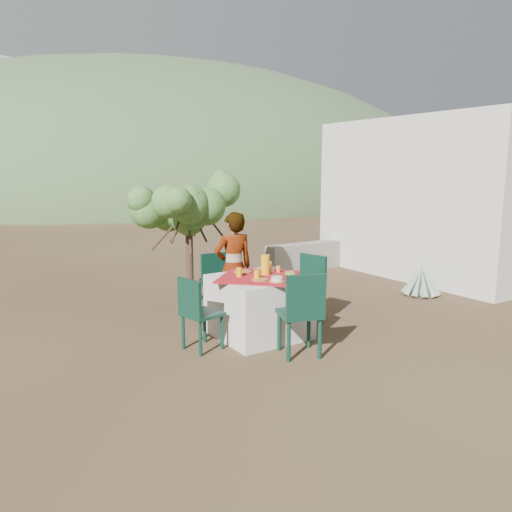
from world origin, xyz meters
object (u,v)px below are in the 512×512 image
(chair_far, at_px, (218,281))
(agave, at_px, (421,282))
(table, at_px, (259,306))
(chair_right, at_px, (308,286))
(shrub_tree, at_px, (190,213))
(guesthouse, at_px, (450,197))
(chair_near, at_px, (302,311))
(chair_left, at_px, (197,311))
(juice_pitcher, at_px, (265,265))
(person, at_px, (234,267))

(chair_far, bearing_deg, agave, -11.90)
(table, relative_size, chair_far, 1.47)
(chair_right, relative_size, shrub_tree, 0.52)
(chair_far, relative_size, guesthouse, 0.21)
(chair_near, height_order, chair_left, chair_near)
(chair_near, bearing_deg, shrub_tree, -71.57)
(chair_left, relative_size, guesthouse, 0.20)
(chair_left, distance_m, chair_right, 1.72)
(table, xyz_separation_m, chair_far, (-0.00, 1.06, 0.11))
(chair_right, relative_size, juice_pitcher, 3.75)
(agave, bearing_deg, guesthouse, 27.66)
(table, height_order, guesthouse, guesthouse)
(chair_left, height_order, chair_right, chair_right)
(shrub_tree, bearing_deg, agave, -27.15)
(chair_right, relative_size, guesthouse, 0.22)
(chair_far, height_order, chair_left, chair_far)
(table, xyz_separation_m, chair_near, (0.00, -0.86, 0.15))
(chair_far, bearing_deg, guesthouse, 4.73)
(juice_pitcher, bearing_deg, chair_near, -97.97)
(chair_left, xyz_separation_m, person, (0.92, 0.76, 0.28))
(guesthouse, relative_size, juice_pitcher, 17.02)
(chair_far, distance_m, shrub_tree, 1.28)
(guesthouse, bearing_deg, chair_near, -157.97)
(chair_right, bearing_deg, agave, 79.77)
(chair_right, xyz_separation_m, juice_pitcher, (-0.71, -0.03, 0.37))
(chair_right, bearing_deg, chair_far, -153.07)
(chair_right, bearing_deg, chair_near, -55.32)
(person, bearing_deg, chair_left, 46.17)
(chair_near, height_order, guesthouse, guesthouse)
(chair_far, relative_size, shrub_tree, 0.50)
(guesthouse, bearing_deg, chair_left, -167.48)
(person, xyz_separation_m, juice_pitcher, (0.09, -0.64, 0.13))
(shrub_tree, height_order, guesthouse, guesthouse)
(table, bearing_deg, guesthouse, 13.86)
(table, distance_m, agave, 3.38)
(chair_far, bearing_deg, chair_near, -88.14)
(chair_far, xyz_separation_m, guesthouse, (5.48, 0.29, 1.01))
(table, height_order, chair_far, chair_far)
(agave, bearing_deg, juice_pitcher, -176.58)
(person, bearing_deg, agave, 179.09)
(chair_right, distance_m, agave, 2.55)
(person, distance_m, shrub_tree, 1.42)
(table, height_order, person, person)
(chair_far, relative_size, agave, 1.31)
(table, xyz_separation_m, shrub_tree, (0.02, 1.96, 1.02))
(chair_near, height_order, juice_pitcher, juice_pitcher)
(juice_pitcher, bearing_deg, chair_left, -173.69)
(chair_far, xyz_separation_m, chair_near, (0.01, -1.92, 0.04))
(agave, relative_size, juice_pitcher, 2.73)
(chair_left, bearing_deg, chair_near, -144.27)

